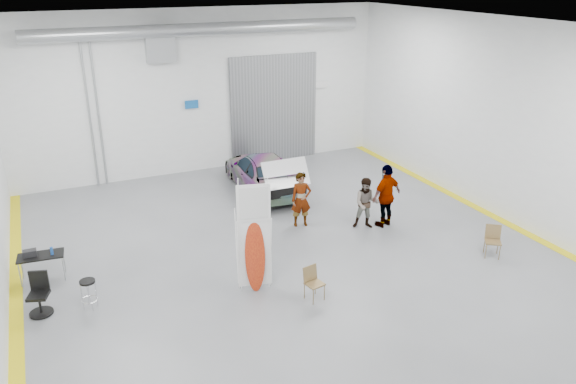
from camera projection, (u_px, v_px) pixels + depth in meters
name	position (u px, v px, depth m)	size (l,w,h in m)	color
ground	(295.00, 258.00, 15.09)	(16.00, 16.00, 0.00)	slate
room_shell	(270.00, 92.00, 15.54)	(14.02, 16.18, 6.01)	silver
sedan_car	(262.00, 172.00, 19.58)	(1.83, 4.48, 1.30)	white
person_a	(301.00, 200.00, 16.73)	(0.61, 0.40, 1.67)	#896B4A
person_b	(366.00, 203.00, 16.60)	(0.77, 0.59, 1.57)	slate
person_c	(386.00, 196.00, 16.66)	(1.13, 0.46, 1.95)	#976132
surfboard_display	(257.00, 246.00, 13.23)	(0.80, 0.35, 2.89)	white
folding_chair_near	(314.00, 290.00, 13.14)	(0.46, 0.47, 0.81)	brown
folding_chair_far	(492.00, 247.00, 15.11)	(0.56, 0.61, 0.85)	brown
shop_stool	(89.00, 294.00, 12.75)	(0.37, 0.37, 0.72)	black
work_table	(38.00, 256.00, 13.80)	(1.13, 0.64, 0.89)	#909398
office_chair	(39.00, 296.00, 12.55)	(0.54, 0.57, 0.98)	black
trunk_lid	(285.00, 171.00, 17.65)	(1.51, 0.92, 0.04)	silver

